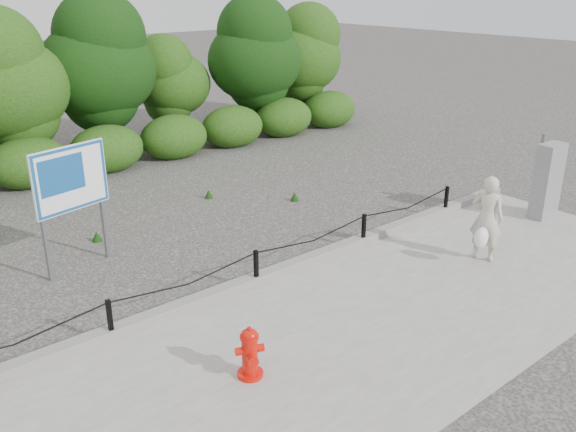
{
  "coord_description": "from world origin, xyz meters",
  "views": [
    {
      "loc": [
        -5.26,
        -7.1,
        4.73
      ],
      "look_at": [
        0.84,
        0.2,
        1.0
      ],
      "focal_mm": 38.0,
      "sensor_mm": 36.0,
      "label": 1
    }
  ],
  "objects_px": {
    "fire_hydrant": "(250,353)",
    "advertising_sign": "(71,184)",
    "pedestrian": "(486,219)",
    "utility_cabinet": "(547,181)"
  },
  "relations": [
    {
      "from": "fire_hydrant",
      "to": "advertising_sign",
      "type": "bearing_deg",
      "value": 117.58
    },
    {
      "from": "pedestrian",
      "to": "advertising_sign",
      "type": "height_order",
      "value": "advertising_sign"
    },
    {
      "from": "fire_hydrant",
      "to": "pedestrian",
      "type": "height_order",
      "value": "pedestrian"
    },
    {
      "from": "pedestrian",
      "to": "utility_cabinet",
      "type": "xyz_separation_m",
      "value": [
        2.75,
        0.39,
        0.03
      ]
    },
    {
      "from": "fire_hydrant",
      "to": "advertising_sign",
      "type": "distance_m",
      "value": 4.6
    },
    {
      "from": "fire_hydrant",
      "to": "utility_cabinet",
      "type": "relative_size",
      "value": 0.41
    },
    {
      "from": "pedestrian",
      "to": "utility_cabinet",
      "type": "bearing_deg",
      "value": -103.74
    },
    {
      "from": "utility_cabinet",
      "to": "advertising_sign",
      "type": "height_order",
      "value": "advertising_sign"
    },
    {
      "from": "fire_hydrant",
      "to": "pedestrian",
      "type": "bearing_deg",
      "value": 24.19
    },
    {
      "from": "fire_hydrant",
      "to": "advertising_sign",
      "type": "relative_size",
      "value": 0.32
    }
  ]
}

